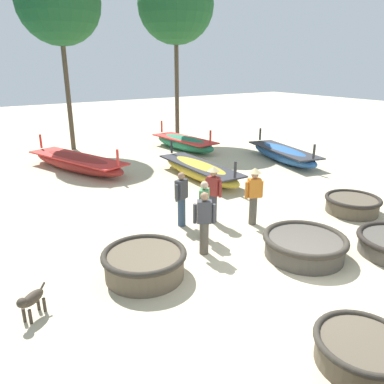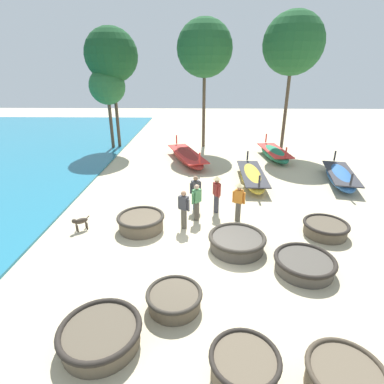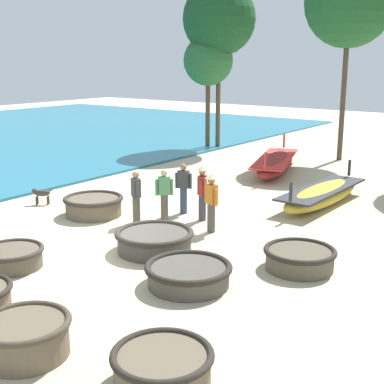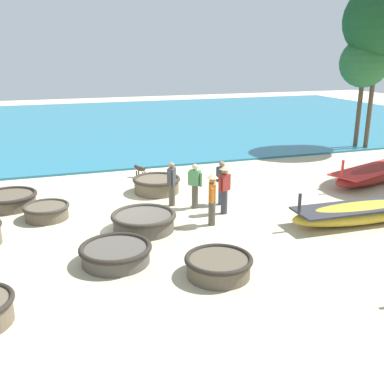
{
  "view_description": "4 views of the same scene",
  "coord_description": "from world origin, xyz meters",
  "px_view_note": "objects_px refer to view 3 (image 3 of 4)",
  "views": [
    {
      "loc": [
        -5.54,
        -4.56,
        4.38
      ],
      "look_at": [
        -0.29,
        3.32,
        1.11
      ],
      "focal_mm": 35.0,
      "sensor_mm": 36.0,
      "label": 1
    },
    {
      "loc": [
        -0.24,
        -8.32,
        5.82
      ],
      "look_at": [
        -0.5,
        2.87,
        1.19
      ],
      "focal_mm": 28.0,
      "sensor_mm": 36.0,
      "label": 2
    },
    {
      "loc": [
        9.36,
        -9.05,
        4.68
      ],
      "look_at": [
        0.19,
        3.42,
        0.83
      ],
      "focal_mm": 50.0,
      "sensor_mm": 36.0,
      "label": 3
    },
    {
      "loc": [
        13.62,
        -2.09,
        5.22
      ],
      "look_at": [
        0.06,
        2.49,
        0.71
      ],
      "focal_mm": 42.0,
      "sensor_mm": 36.0,
      "label": 4
    }
  ],
  "objects_px": {
    "fisherman_with_hat": "(211,199)",
    "long_boat_red_hull": "(322,195)",
    "coracle_front_left": "(93,205)",
    "fisherman_standing_right": "(164,194)",
    "tree_leftmost": "(219,19)",
    "tree_right_mid": "(208,61)",
    "coracle_front_right": "(188,274)",
    "fisherman_crouching": "(136,196)",
    "coracle_weathered": "(162,367)",
    "long_boat_white_hull": "(275,163)",
    "fisherman_standing_left": "(202,189)",
    "dog": "(41,194)",
    "coracle_far_right": "(12,257)",
    "coracle_far_left": "(154,240)",
    "tree_center": "(350,3)",
    "coracle_beside_post": "(300,258)",
    "coracle_nearest": "(25,336)",
    "fisherman_by_coracle": "(183,187)"
  },
  "relations": [
    {
      "from": "dog",
      "to": "tree_leftmost",
      "type": "distance_m",
      "value": 14.65
    },
    {
      "from": "fisherman_standing_left",
      "to": "coracle_far_right",
      "type": "bearing_deg",
      "value": -103.77
    },
    {
      "from": "long_boat_white_hull",
      "to": "fisherman_standing_left",
      "type": "distance_m",
      "value": 7.79
    },
    {
      "from": "dog",
      "to": "tree_center",
      "type": "xyz_separation_m",
      "value": [
        4.91,
        13.64,
        6.76
      ]
    },
    {
      "from": "coracle_beside_post",
      "to": "coracle_front_left",
      "type": "xyz_separation_m",
      "value": [
        -7.0,
        0.26,
        0.05
      ]
    },
    {
      "from": "coracle_front_left",
      "to": "tree_right_mid",
      "type": "bearing_deg",
      "value": 109.52
    },
    {
      "from": "coracle_weathered",
      "to": "tree_center",
      "type": "distance_m",
      "value": 20.83
    },
    {
      "from": "coracle_weathered",
      "to": "tree_right_mid",
      "type": "distance_m",
      "value": 22.12
    },
    {
      "from": "coracle_front_right",
      "to": "fisherman_standing_right",
      "type": "height_order",
      "value": "fisherman_standing_right"
    },
    {
      "from": "long_boat_white_hull",
      "to": "fisherman_crouching",
      "type": "height_order",
      "value": "fisherman_crouching"
    },
    {
      "from": "fisherman_standing_right",
      "to": "coracle_far_right",
      "type": "bearing_deg",
      "value": -96.25
    },
    {
      "from": "coracle_far_right",
      "to": "fisherman_by_coracle",
      "type": "xyz_separation_m",
      "value": [
        0.48,
        5.92,
        0.58
      ]
    },
    {
      "from": "tree_leftmost",
      "to": "tree_right_mid",
      "type": "relative_size",
      "value": 1.45
    },
    {
      "from": "coracle_far_left",
      "to": "coracle_far_right",
      "type": "relative_size",
      "value": 1.34
    },
    {
      "from": "coracle_far_left",
      "to": "fisherman_standing_left",
      "type": "distance_m",
      "value": 3.0
    },
    {
      "from": "coracle_far_left",
      "to": "fisherman_by_coracle",
      "type": "height_order",
      "value": "fisherman_by_coracle"
    },
    {
      "from": "coracle_front_right",
      "to": "tree_leftmost",
      "type": "distance_m",
      "value": 19.27
    },
    {
      "from": "tree_right_mid",
      "to": "coracle_front_left",
      "type": "bearing_deg",
      "value": -70.48
    },
    {
      "from": "tree_leftmost",
      "to": "fisherman_crouching",
      "type": "bearing_deg",
      "value": -66.02
    },
    {
      "from": "long_boat_white_hull",
      "to": "dog",
      "type": "height_order",
      "value": "long_boat_white_hull"
    },
    {
      "from": "fisherman_with_hat",
      "to": "dog",
      "type": "height_order",
      "value": "fisherman_with_hat"
    },
    {
      "from": "coracle_far_left",
      "to": "coracle_nearest",
      "type": "bearing_deg",
      "value": -73.51
    },
    {
      "from": "long_boat_red_hull",
      "to": "fisherman_with_hat",
      "type": "xyz_separation_m",
      "value": [
        -1.32,
        -4.56,
        0.62
      ]
    },
    {
      "from": "coracle_far_left",
      "to": "fisherman_with_hat",
      "type": "distance_m",
      "value": 2.23
    },
    {
      "from": "coracle_beside_post",
      "to": "fisherman_by_coracle",
      "type": "bearing_deg",
      "value": 157.04
    },
    {
      "from": "coracle_weathered",
      "to": "fisherman_standing_left",
      "type": "bearing_deg",
      "value": 121.24
    },
    {
      "from": "tree_right_mid",
      "to": "fisherman_standing_left",
      "type": "bearing_deg",
      "value": -55.98
    },
    {
      "from": "tree_center",
      "to": "fisherman_standing_right",
      "type": "bearing_deg",
      "value": -91.94
    },
    {
      "from": "coracle_far_left",
      "to": "coracle_far_right",
      "type": "distance_m",
      "value": 3.39
    },
    {
      "from": "fisherman_standing_right",
      "to": "coracle_nearest",
      "type": "bearing_deg",
      "value": -67.89
    },
    {
      "from": "tree_leftmost",
      "to": "coracle_far_left",
      "type": "bearing_deg",
      "value": -61.95
    },
    {
      "from": "coracle_front_right",
      "to": "fisherman_crouching",
      "type": "distance_m",
      "value": 4.68
    },
    {
      "from": "long_boat_white_hull",
      "to": "fisherman_crouching",
      "type": "xyz_separation_m",
      "value": [
        0.24,
        -9.04,
        0.47
      ]
    },
    {
      "from": "long_boat_red_hull",
      "to": "fisherman_with_hat",
      "type": "height_order",
      "value": "fisherman_with_hat"
    },
    {
      "from": "fisherman_standing_right",
      "to": "fisherman_crouching",
      "type": "bearing_deg",
      "value": -125.36
    },
    {
      "from": "coracle_far_left",
      "to": "fisherman_crouching",
      "type": "relative_size",
      "value": 1.26
    },
    {
      "from": "coracle_beside_post",
      "to": "fisherman_with_hat",
      "type": "bearing_deg",
      "value": 161.69
    },
    {
      "from": "long_boat_red_hull",
      "to": "fisherman_standing_left",
      "type": "bearing_deg",
      "value": -119.61
    },
    {
      "from": "coracle_far_right",
      "to": "tree_leftmost",
      "type": "distance_m",
      "value": 19.09
    },
    {
      "from": "coracle_front_right",
      "to": "tree_center",
      "type": "bearing_deg",
      "value": 100.35
    },
    {
      "from": "fisherman_with_hat",
      "to": "fisherman_standing_left",
      "type": "bearing_deg",
      "value": 137.85
    },
    {
      "from": "coracle_front_right",
      "to": "long_boat_white_hull",
      "type": "height_order",
      "value": "long_boat_white_hull"
    },
    {
      "from": "coracle_weathered",
      "to": "fisherman_standing_left",
      "type": "relative_size",
      "value": 0.92
    },
    {
      "from": "coracle_far_right",
      "to": "fisherman_standing_right",
      "type": "distance_m",
      "value": 4.97
    },
    {
      "from": "tree_leftmost",
      "to": "tree_center",
      "type": "height_order",
      "value": "tree_center"
    },
    {
      "from": "fisherman_crouching",
      "to": "fisherman_by_coracle",
      "type": "xyz_separation_m",
      "value": [
        0.43,
        1.7,
        0.0
      ]
    },
    {
      "from": "coracle_front_left",
      "to": "fisherman_standing_right",
      "type": "relative_size",
      "value": 1.17
    },
    {
      "from": "fisherman_with_hat",
      "to": "long_boat_red_hull",
      "type": "bearing_deg",
      "value": 73.92
    },
    {
      "from": "coracle_weathered",
      "to": "fisherman_standing_right",
      "type": "relative_size",
      "value": 0.98
    },
    {
      "from": "coracle_nearest",
      "to": "coracle_beside_post",
      "type": "bearing_deg",
      "value": 71.83
    }
  ]
}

